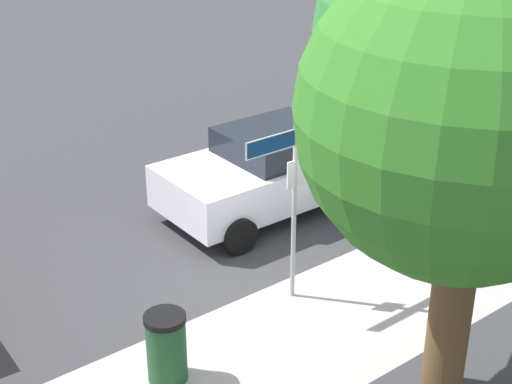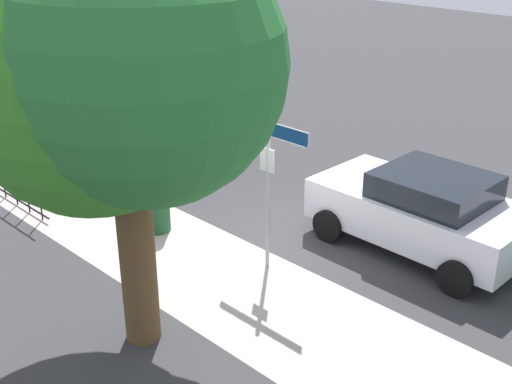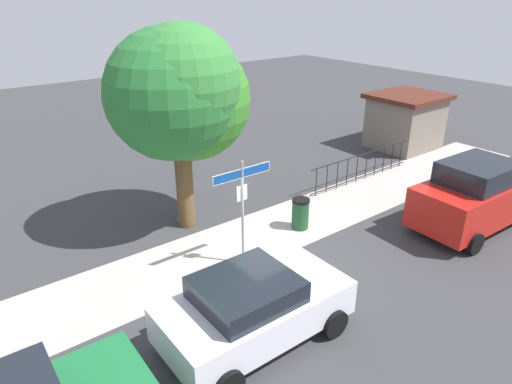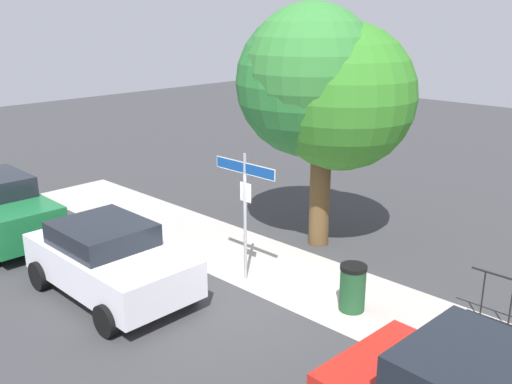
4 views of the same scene
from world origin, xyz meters
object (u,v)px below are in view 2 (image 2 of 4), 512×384
Objects in this scene: street_sign at (268,158)px; car_red at (152,103)px; shade_tree at (127,65)px; car_white at (422,209)px; trash_bin at (157,208)px.

street_sign is 0.63× the size of car_red.
street_sign is 3.41m from shade_tree.
street_sign is at bearing -88.20° from shade_tree.
street_sign reaches higher than car_red.
shade_tree is (-0.09, 2.73, 2.04)m from street_sign.
street_sign is 3.23m from car_white.
street_sign is 0.73× the size of car_white.
car_red is 5.45m from trash_bin.
shade_tree is at bearing 91.80° from street_sign.
car_white is at bearing -143.93° from trash_bin.
car_white is 8.49m from car_red.
shade_tree is 9.39m from car_red.
car_red is at bearing -37.91° from shade_tree.
shade_tree is at bearing 144.84° from car_red.
car_red is (6.91, -2.72, -1.03)m from street_sign.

